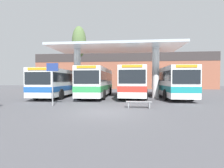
% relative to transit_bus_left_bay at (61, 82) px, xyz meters
% --- Properties ---
extents(ground_plane, '(100.00, 100.00, 0.00)m').
position_rel_transit_bus_left_bay_xyz_m(ground_plane, '(6.54, -9.30, -1.73)').
color(ground_plane, '#4C4C51').
extents(townhouse_backdrop, '(40.00, 0.58, 7.85)m').
position_rel_transit_bus_left_bay_xyz_m(townhouse_backdrop, '(6.54, 18.43, 2.85)').
color(townhouse_backdrop, brown).
rests_on(townhouse_backdrop, ground_plane).
extents(station_canopy, '(13.55, 5.95, 5.57)m').
position_rel_transit_bus_left_bay_xyz_m(station_canopy, '(6.54, -0.86, 3.09)').
color(station_canopy, silver).
rests_on(station_canopy, ground_plane).
extents(transit_bus_left_bay, '(2.91, 10.56, 3.07)m').
position_rel_transit_bus_left_bay_xyz_m(transit_bus_left_bay, '(0.00, 0.00, 0.00)').
color(transit_bus_left_bay, white).
rests_on(transit_bus_left_bay, ground_plane).
extents(transit_bus_center_bay, '(2.78, 10.17, 3.23)m').
position_rel_transit_bus_left_bay_xyz_m(transit_bus_center_bay, '(4.31, 0.05, 0.07)').
color(transit_bus_center_bay, white).
rests_on(transit_bus_center_bay, ground_plane).
extents(transit_bus_right_bay, '(3.13, 10.59, 3.28)m').
position_rel_transit_bus_left_bay_xyz_m(transit_bus_right_bay, '(8.53, 0.44, 0.11)').
color(transit_bus_right_bay, white).
rests_on(transit_bus_right_bay, ground_plane).
extents(transit_bus_far_right_bay, '(2.80, 11.55, 3.22)m').
position_rel_transit_bus_left_bay_xyz_m(transit_bus_far_right_bay, '(12.61, 0.72, 0.08)').
color(transit_bus_far_right_bay, white).
rests_on(transit_bus_far_right_bay, ground_plane).
extents(waiting_bench_near_pillar, '(1.79, 0.44, 0.46)m').
position_rel_transit_bus_left_bay_xyz_m(waiting_bench_near_pillar, '(8.72, -7.56, -1.38)').
color(waiting_bench_near_pillar, gray).
rests_on(waiting_bench_near_pillar, ground_plane).
extents(info_sign_platform, '(0.90, 0.09, 3.21)m').
position_rel_transit_bus_left_bay_xyz_m(info_sign_platform, '(2.33, -7.26, 0.55)').
color(info_sign_platform, gray).
rests_on(info_sign_platform, ground_plane).
extents(poplar_tree_behind_left, '(2.30, 2.30, 10.72)m').
position_rel_transit_bus_left_bay_xyz_m(poplar_tree_behind_left, '(-0.20, 8.14, 6.33)').
color(poplar_tree_behind_left, '#473A2B').
rests_on(poplar_tree_behind_left, ground_plane).
extents(parked_car_street, '(4.76, 2.14, 1.96)m').
position_rel_transit_bus_left_bay_xyz_m(parked_car_street, '(8.64, 14.40, -0.78)').
color(parked_car_street, silver).
rests_on(parked_car_street, ground_plane).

